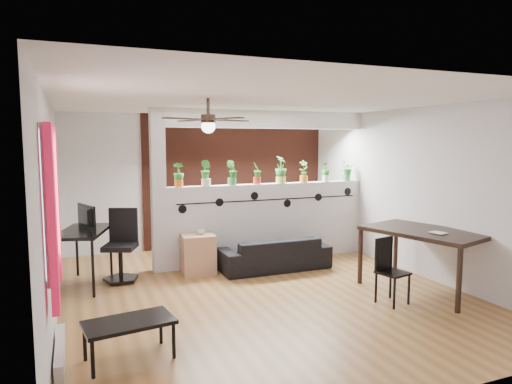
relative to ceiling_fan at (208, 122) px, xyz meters
The scene contains 29 objects.
room_shell 1.33m from the ceiling_fan, 20.56° to the left, with size 6.30×7.10×2.90m.
partition_wall 2.91m from the ceiling_fan, 48.37° to the left, with size 3.60×0.18×1.35m, color #BCBCC1.
ceiling_header 2.41m from the ceiling_fan, 48.37° to the left, with size 3.60×0.18×0.30m, color silver.
pier_column 2.09m from the ceiling_fan, 99.77° to the left, with size 0.22×0.20×2.60m, color #BCBCC1.
brick_panel 3.78m from the ceiling_fan, 63.93° to the left, with size 3.90×0.05×2.60m, color #AB4831.
vine_decal 2.64m from the ceiling_fan, 46.80° to the left, with size 3.31×0.01×0.30m.
window_assembly 2.13m from the ceiling_fan, 152.87° to the right, with size 0.09×1.30×1.55m.
baseboard_heater 2.96m from the ceiling_fan, 152.65° to the right, with size 0.08×1.00×0.18m, color beige.
corkboard 2.38m from the ceiling_fan, 144.85° to the left, with size 0.03×0.60×0.45m, color #A3754F.
framed_art 2.19m from the ceiling_fan, 145.97° to the left, with size 0.03×0.34×0.44m.
ceiling_fan is the anchor object (origin of this frame).
potted_plant_0 1.95m from the ceiling_fan, 89.36° to the left, with size 0.23×0.20×0.39m.
potted_plant_1 2.00m from the ceiling_fan, 75.32° to the left, with size 0.24×0.27×0.43m.
potted_plant_2 2.16m from the ceiling_fan, 62.86° to the left, with size 0.26×0.25×0.41m.
potted_plant_3 2.39m from the ceiling_fan, 52.64° to the left, with size 0.24×0.23×0.38m.
potted_plant_4 2.66m from the ceiling_fan, 44.59° to the left, with size 0.31×0.32×0.47m.
potted_plant_5 3.00m from the ceiling_fan, 38.33° to the left, with size 0.20×0.17×0.40m.
potted_plant_6 3.36m from the ceiling_fan, 33.41° to the left, with size 0.21×0.19×0.36m.
potted_plant_7 3.73m from the ceiling_fan, 29.51° to the left, with size 0.23×0.23×0.37m.
sofa 2.81m from the ceiling_fan, 40.48° to the left, with size 1.71×0.67×0.50m, color black.
cube_shelf 2.49m from the ceiling_fan, 81.05° to the left, with size 0.51×0.45×0.62m, color #A47756.
cup 2.22m from the ceiling_fan, 79.15° to the left, with size 0.12×0.12×0.10m, color gray.
computer_desk 2.59m from the ceiling_fan, 134.80° to the left, with size 0.90×1.25×0.82m.
monitor 2.58m from the ceiling_fan, 132.01° to the left, with size 0.06×0.33×0.19m, color black.
office_chair 2.56m from the ceiling_fan, 121.35° to the left, with size 0.58×0.58×1.06m.
dining_table 3.36m from the ceiling_fan, 10.28° to the right, with size 1.36×1.78×0.86m.
book 3.29m from the ceiling_fan, 16.37° to the right, with size 0.15×0.20×0.02m, color gray.
folding_chair 2.92m from the ceiling_fan, 18.75° to the right, with size 0.41×0.41×0.85m.
coffee_table 2.52m from the ceiling_fan, 135.40° to the right, with size 0.88×0.57×0.39m.
Camera 1 is at (-2.37, -5.71, 2.07)m, focal length 32.00 mm.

